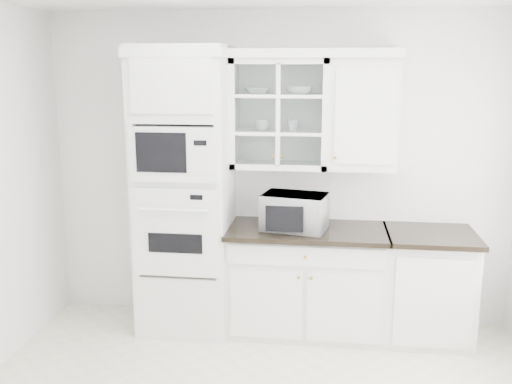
# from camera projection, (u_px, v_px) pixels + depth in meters

# --- Properties ---
(room_shell) EXTENTS (4.00, 3.50, 2.70)m
(room_shell) POSITION_uv_depth(u_px,v_px,m) (259.00, 139.00, 3.61)
(room_shell) COLOR white
(room_shell) RESTS_ON ground
(oven_column) EXTENTS (0.76, 0.68, 2.40)m
(oven_column) POSITION_uv_depth(u_px,v_px,m) (185.00, 192.00, 4.78)
(oven_column) COLOR white
(oven_column) RESTS_ON ground
(base_cabinet_run) EXTENTS (1.32, 0.67, 0.92)m
(base_cabinet_run) POSITION_uv_depth(u_px,v_px,m) (306.00, 279.00, 4.84)
(base_cabinet_run) COLOR white
(base_cabinet_run) RESTS_ON ground
(extra_base_cabinet) EXTENTS (0.72, 0.67, 0.92)m
(extra_base_cabinet) POSITION_uv_depth(u_px,v_px,m) (427.00, 285.00, 4.71)
(extra_base_cabinet) COLOR white
(extra_base_cabinet) RESTS_ON ground
(upper_cabinet_glass) EXTENTS (0.80, 0.33, 0.90)m
(upper_cabinet_glass) POSITION_uv_depth(u_px,v_px,m) (280.00, 114.00, 4.71)
(upper_cabinet_glass) COLOR white
(upper_cabinet_glass) RESTS_ON room_shell
(upper_cabinet_solid) EXTENTS (0.55, 0.33, 0.90)m
(upper_cabinet_solid) POSITION_uv_depth(u_px,v_px,m) (363.00, 115.00, 4.62)
(upper_cabinet_solid) COLOR white
(upper_cabinet_solid) RESTS_ON room_shell
(crown_molding) EXTENTS (2.14, 0.38, 0.07)m
(crown_molding) POSITION_uv_depth(u_px,v_px,m) (267.00, 53.00, 4.59)
(crown_molding) COLOR white
(crown_molding) RESTS_ON room_shell
(countertop_microwave) EXTENTS (0.59, 0.52, 0.30)m
(countertop_microwave) POSITION_uv_depth(u_px,v_px,m) (295.00, 211.00, 4.68)
(countertop_microwave) COLOR white
(countertop_microwave) RESTS_ON base_cabinet_run
(bowl_a) EXTENTS (0.26, 0.26, 0.05)m
(bowl_a) POSITION_uv_depth(u_px,v_px,m) (258.00, 91.00, 4.71)
(bowl_a) COLOR white
(bowl_a) RESTS_ON upper_cabinet_glass
(bowl_b) EXTENTS (0.21, 0.21, 0.07)m
(bowl_b) POSITION_uv_depth(u_px,v_px,m) (299.00, 90.00, 4.63)
(bowl_b) COLOR white
(bowl_b) RESTS_ON upper_cabinet_glass
(cup_a) EXTENTS (0.12, 0.12, 0.09)m
(cup_a) POSITION_uv_depth(u_px,v_px,m) (262.00, 125.00, 4.76)
(cup_a) COLOR white
(cup_a) RESTS_ON upper_cabinet_glass
(cup_b) EXTENTS (0.11, 0.11, 0.09)m
(cup_b) POSITION_uv_depth(u_px,v_px,m) (293.00, 125.00, 4.72)
(cup_b) COLOR white
(cup_b) RESTS_ON upper_cabinet_glass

